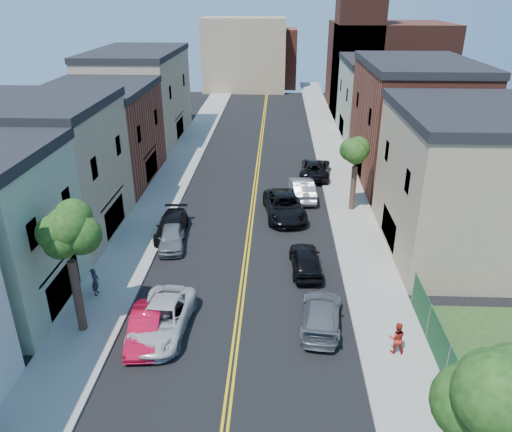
# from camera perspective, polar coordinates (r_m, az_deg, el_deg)

# --- Properties ---
(sidewalk_left) EXTENTS (3.20, 100.00, 0.15)m
(sidewalk_left) POSITION_cam_1_polar(r_m,az_deg,el_deg) (49.73, -9.00, 5.75)
(sidewalk_left) COLOR gray
(sidewalk_left) RESTS_ON ground
(sidewalk_right) EXTENTS (3.20, 100.00, 0.15)m
(sidewalk_right) POSITION_cam_1_polar(r_m,az_deg,el_deg) (49.13, 9.47, 5.48)
(sidewalk_right) COLOR gray
(sidewalk_right) RESTS_ON ground
(curb_left) EXTENTS (0.30, 100.00, 0.15)m
(curb_left) POSITION_cam_1_polar(r_m,az_deg,el_deg) (49.42, -7.00, 5.75)
(curb_left) COLOR gray
(curb_left) RESTS_ON ground
(curb_right) EXTENTS (0.30, 100.00, 0.15)m
(curb_right) POSITION_cam_1_polar(r_m,az_deg,el_deg) (48.95, 7.43, 5.54)
(curb_right) COLOR gray
(curb_right) RESTS_ON ground
(bldg_left_tan_near) EXTENTS (9.00, 10.00, 9.00)m
(bldg_left_tan_near) POSITION_cam_1_polar(r_m,az_deg,el_deg) (36.75, -23.30, 4.49)
(bldg_left_tan_near) COLOR #998466
(bldg_left_tan_near) RESTS_ON ground
(bldg_left_brick) EXTENTS (9.00, 12.00, 8.00)m
(bldg_left_brick) POSITION_cam_1_polar(r_m,az_deg,el_deg) (46.56, -17.72, 8.64)
(bldg_left_brick) COLOR brown
(bldg_left_brick) RESTS_ON ground
(bldg_left_tan_far) EXTENTS (9.00, 16.00, 9.50)m
(bldg_left_tan_far) POSITION_cam_1_polar(r_m,az_deg,el_deg) (59.38, -13.39, 13.14)
(bldg_left_tan_far) COLOR #998466
(bldg_left_tan_far) RESTS_ON ground
(bldg_right_tan) EXTENTS (9.00, 12.00, 9.00)m
(bldg_right_tan) POSITION_cam_1_polar(r_m,az_deg,el_deg) (34.41, 23.02, 3.24)
(bldg_right_tan) COLOR #998466
(bldg_right_tan) RESTS_ON ground
(bldg_right_brick) EXTENTS (9.00, 14.00, 10.00)m
(bldg_right_brick) POSITION_cam_1_polar(r_m,az_deg,el_deg) (47.04, 17.66, 10.07)
(bldg_right_brick) COLOR brown
(bldg_right_brick) RESTS_ON ground
(bldg_right_palegrn) EXTENTS (9.00, 12.00, 8.50)m
(bldg_right_palegrn) POSITION_cam_1_polar(r_m,az_deg,el_deg) (60.50, 14.39, 12.76)
(bldg_right_palegrn) COLOR gray
(bldg_right_palegrn) RESTS_ON ground
(church) EXTENTS (16.20, 14.20, 22.60)m
(church) POSITION_cam_1_polar(r_m,az_deg,el_deg) (75.10, 14.26, 17.29)
(church) COLOR #4C2319
(church) RESTS_ON ground
(backdrop_left) EXTENTS (14.00, 8.00, 12.00)m
(backdrop_left) POSITION_cam_1_polar(r_m,az_deg,el_deg) (88.87, -1.35, 18.21)
(backdrop_left) COLOR #998466
(backdrop_left) RESTS_ON ground
(backdrop_center) EXTENTS (10.00, 8.00, 10.00)m
(backdrop_center) POSITION_cam_1_polar(r_m,az_deg,el_deg) (92.78, 1.41, 17.86)
(backdrop_center) COLOR brown
(backdrop_center) RESTS_ON ground
(fence_right) EXTENTS (0.04, 15.00, 1.90)m
(fence_right) POSITION_cam_1_polar(r_m,az_deg,el_deg) (22.83, 22.49, -18.11)
(fence_right) COLOR #143F1E
(fence_right) RESTS_ON sidewalk_right
(tree_left_mid) EXTENTS (5.20, 5.20, 9.29)m
(tree_left_mid) POSITION_cam_1_polar(r_m,az_deg,el_deg) (24.23, -21.45, 0.20)
(tree_left_mid) COLOR #39251C
(tree_left_mid) RESTS_ON sidewalk_left
(tree_right_corner) EXTENTS (5.80, 5.80, 10.35)m
(tree_right_corner) POSITION_cam_1_polar(r_m,az_deg,el_deg) (14.59, 27.36, -14.70)
(tree_right_corner) COLOR #39251C
(tree_right_corner) RESTS_ON sidewalk_right
(tree_right_far) EXTENTS (4.40, 4.40, 8.03)m
(tree_right_far) POSITION_cam_1_polar(r_m,az_deg,el_deg) (38.01, 11.71, 8.62)
(tree_right_far) COLOR #39251C
(tree_right_far) RESTS_ON sidewalk_right
(red_sedan) EXTENTS (1.85, 4.39, 1.41)m
(red_sedan) POSITION_cam_1_polar(r_m,az_deg,el_deg) (25.60, -12.67, -12.50)
(red_sedan) COLOR red
(red_sedan) RESTS_ON ground
(white_pickup) EXTENTS (2.93, 5.75, 1.56)m
(white_pickup) POSITION_cam_1_polar(r_m,az_deg,el_deg) (25.89, -10.87, -11.64)
(white_pickup) COLOR silver
(white_pickup) RESTS_ON ground
(grey_car_left) EXTENTS (2.23, 4.35, 1.42)m
(grey_car_left) POSITION_cam_1_polar(r_m,az_deg,el_deg) (33.85, -9.76, -2.44)
(grey_car_left) COLOR slate
(grey_car_left) RESTS_ON ground
(black_car_left) EXTENTS (2.20, 4.99, 1.42)m
(black_car_left) POSITION_cam_1_polar(r_m,az_deg,el_deg) (35.44, -9.75, -1.14)
(black_car_left) COLOR black
(black_car_left) RESTS_ON ground
(grey_car_right) EXTENTS (2.52, 5.08, 1.42)m
(grey_car_right) POSITION_cam_1_polar(r_m,az_deg,el_deg) (26.11, 7.57, -11.22)
(grey_car_right) COLOR slate
(grey_car_right) RESTS_ON ground
(black_car_right) EXTENTS (2.08, 4.62, 1.54)m
(black_car_right) POSITION_cam_1_polar(r_m,az_deg,el_deg) (30.67, 5.81, -5.09)
(black_car_right) COLOR black
(black_car_right) RESTS_ON ground
(silver_car_right) EXTENTS (2.27, 5.29, 1.70)m
(silver_car_right) POSITION_cam_1_polar(r_m,az_deg,el_deg) (41.40, 5.34, 3.18)
(silver_car_right) COLOR #A6A8AD
(silver_car_right) RESTS_ON ground
(dark_car_right_far) EXTENTS (3.25, 6.02, 1.60)m
(dark_car_right_far) POSITION_cam_1_polar(r_m,az_deg,el_deg) (46.53, 6.88, 5.50)
(dark_car_right_far) COLOR black
(dark_car_right_far) RESTS_ON ground
(black_suv_lane) EXTENTS (3.63, 6.50, 1.72)m
(black_suv_lane) POSITION_cam_1_polar(r_m,az_deg,el_deg) (37.88, 3.32, 1.17)
(black_suv_lane) COLOR black
(black_suv_lane) RESTS_ON ground
(pedestrian_left) EXTENTS (0.42, 0.62, 1.65)m
(pedestrian_left) POSITION_cam_1_polar(r_m,az_deg,el_deg) (29.43, -18.16, -7.24)
(pedestrian_left) COLOR #24252B
(pedestrian_left) RESTS_ON sidewalk_left
(pedestrian_right) EXTENTS (0.85, 0.69, 1.65)m
(pedestrian_right) POSITION_cam_1_polar(r_m,az_deg,el_deg) (24.86, 16.02, -13.43)
(pedestrian_right) COLOR #B3291B
(pedestrian_right) RESTS_ON sidewalk_right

